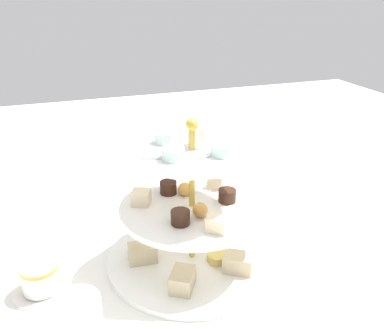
% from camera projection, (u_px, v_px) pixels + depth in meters
% --- Properties ---
extents(ground_plane, '(2.40, 2.40, 0.00)m').
position_uv_depth(ground_plane, '(192.00, 260.00, 0.75)').
color(ground_plane, silver).
extents(tiered_serving_stand, '(0.30, 0.30, 0.26)m').
position_uv_depth(tiered_serving_stand, '(192.00, 219.00, 0.72)').
color(tiered_serving_stand, white).
rests_on(tiered_serving_stand, ground_plane).
extents(water_glass_tall_right, '(0.07, 0.07, 0.14)m').
position_uv_depth(water_glass_tall_right, '(190.00, 170.00, 0.94)').
color(water_glass_tall_right, silver).
rests_on(water_glass_tall_right, ground_plane).
extents(water_glass_short_left, '(0.06, 0.06, 0.07)m').
position_uv_depth(water_glass_short_left, '(79.00, 322.00, 0.56)').
color(water_glass_short_left, silver).
rests_on(water_glass_short_left, ground_plane).
extents(teacup_with_saucer, '(0.09, 0.09, 0.05)m').
position_uv_depth(teacup_with_saucer, '(40.00, 281.00, 0.66)').
color(teacup_with_saucer, white).
rests_on(teacup_with_saucer, ground_plane).
extents(butter_knife_left, '(0.06, 0.17, 0.00)m').
position_uv_depth(butter_knife_left, '(343.00, 242.00, 0.80)').
color(butter_knife_left, silver).
rests_on(butter_knife_left, ground_plane).
extents(butter_knife_right, '(0.15, 0.11, 0.00)m').
position_uv_depth(butter_knife_right, '(64.00, 223.00, 0.86)').
color(butter_knife_right, silver).
rests_on(butter_knife_right, ground_plane).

